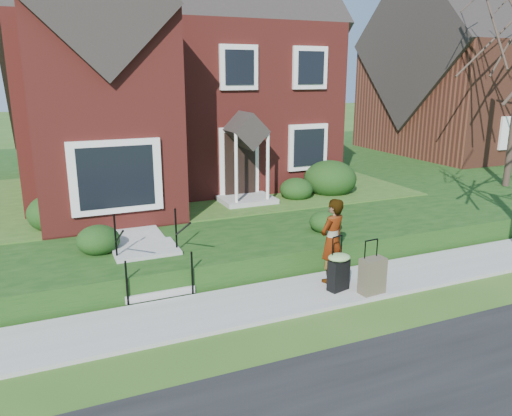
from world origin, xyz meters
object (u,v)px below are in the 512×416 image
front_steps (150,263)px  suitcase_olive (372,276)px  woman (332,241)px  suitcase_black (339,270)px

front_steps → suitcase_olive: 4.69m
woman → suitcase_olive: (0.44, -0.86, -0.54)m
front_steps → woman: bearing=-23.6°
suitcase_black → woman: bearing=62.6°
front_steps → suitcase_black: front_steps is taller
woman → suitcase_black: size_ratio=1.58×
front_steps → suitcase_olive: (4.02, -2.42, -0.02)m
suitcase_black → suitcase_olive: bearing=-50.0°
suitcase_black → suitcase_olive: 0.68m
suitcase_black → front_steps: bearing=135.7°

